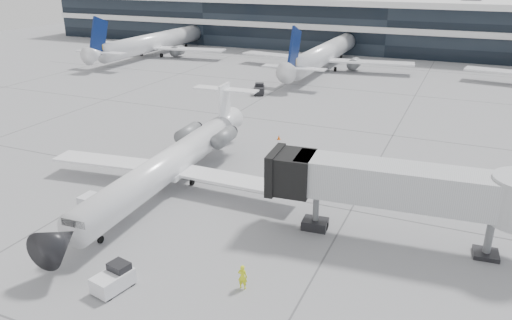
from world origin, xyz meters
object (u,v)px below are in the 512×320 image
at_px(jet_bridge, 415,188).
at_px(baggage_tug, 114,279).
at_px(regional_jet, 170,163).
at_px(cargo_uld, 95,208).
at_px(ramp_worker, 243,277).

distance_m(jet_bridge, baggage_tug, 19.79).
xyz_separation_m(regional_jet, jet_bridge, (19.92, -1.45, 1.95)).
height_order(jet_bridge, baggage_tug, jet_bridge).
distance_m(jet_bridge, cargo_uld, 23.00).
bearing_deg(ramp_worker, baggage_tug, 18.19).
distance_m(regional_jet, ramp_worker, 15.82).
xyz_separation_m(jet_bridge, baggage_tug, (-15.17, -12.20, -3.52)).
bearing_deg(ramp_worker, cargo_uld, -19.58).
relative_size(baggage_tug, cargo_uld, 1.13).
bearing_deg(cargo_uld, jet_bridge, 15.95).
xyz_separation_m(jet_bridge, ramp_worker, (-8.27, -9.15, -3.42)).
bearing_deg(jet_bridge, baggage_tug, -145.78).
height_order(regional_jet, cargo_uld, regional_jet).
relative_size(jet_bridge, cargo_uld, 7.80).
bearing_deg(regional_jet, cargo_uld, -109.39).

